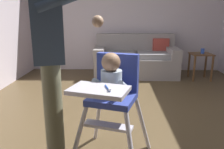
{
  "coord_description": "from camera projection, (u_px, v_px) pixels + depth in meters",
  "views": [
    {
      "loc": [
        -0.16,
        -2.46,
        1.23
      ],
      "look_at": [
        -0.2,
        -0.78,
        0.79
      ],
      "focal_mm": 36.22,
      "sensor_mm": 36.0,
      "label": 1
    }
  ],
  "objects": [
    {
      "name": "couch",
      "position": [
        136.0,
        60.0,
        4.8
      ],
      "size": [
        1.71,
        0.86,
        0.86
      ],
      "rotation": [
        0.0,
        0.0,
        -1.57
      ],
      "color": "gray",
      "rests_on": "ground"
    },
    {
      "name": "sippy_cup",
      "position": [
        203.0,
        51.0,
        4.41
      ],
      "size": [
        0.07,
        0.07,
        0.1
      ],
      "primitive_type": "cylinder",
      "color": "#284CB7",
      "rests_on": "side_table"
    },
    {
      "name": "wall_far",
      "position": [
        126.0,
        9.0,
        5.05
      ],
      "size": [
        5.15,
        0.06,
        2.78
      ],
      "primitive_type": "cube",
      "color": "silver",
      "rests_on": "ground"
    },
    {
      "name": "high_chair",
      "position": [
        112.0,
        88.0,
        1.84
      ],
      "size": [
        0.75,
        0.83,
        0.96
      ],
      "rotation": [
        0.0,
        0.0,
        -1.87
      ],
      "color": "silver",
      "rests_on": "ground"
    },
    {
      "name": "ground",
      "position": [
        131.0,
        127.0,
        2.7
      ],
      "size": [
        5.95,
        7.14,
        0.1
      ],
      "primitive_type": "cube",
      "color": "brown"
    },
    {
      "name": "side_table",
      "position": [
        201.0,
        61.0,
        4.46
      ],
      "size": [
        0.4,
        0.4,
        0.52
      ],
      "color": "brown",
      "rests_on": "ground"
    },
    {
      "name": "adult_standing",
      "position": [
        51.0,
        55.0,
        1.66
      ],
      "size": [
        0.6,
        0.49,
        1.68
      ],
      "rotation": [
        0.0,
        0.0,
        0.28
      ],
      "color": "#696A4E",
      "rests_on": "ground"
    }
  ]
}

